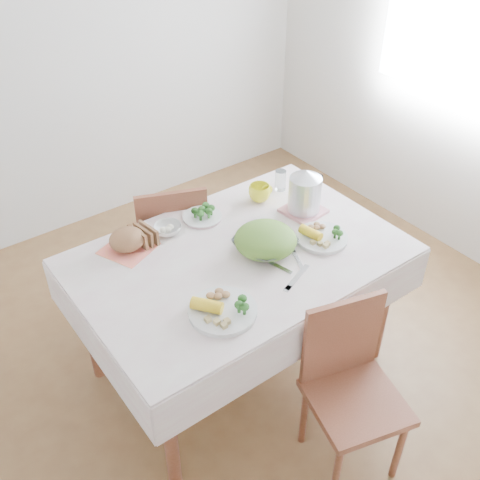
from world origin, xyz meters
TOP-DOWN VIEW (x-y plane):
  - floor at (0.00, 0.00)m, footprint 3.60×3.60m
  - back_wall at (0.00, 1.80)m, footprint 3.60×0.00m
  - window at (1.78, 0.20)m, footprint 1.00×1.20m
  - dining_table at (0.00, 0.00)m, footprint 1.40×0.90m
  - tablecloth at (0.00, 0.00)m, footprint 1.50×1.00m
  - chair_near at (0.06, -0.75)m, footprint 0.47×0.47m
  - chair_far at (0.00, 0.66)m, footprint 0.51×0.51m
  - salad_bowl at (0.11, -0.06)m, footprint 0.31×0.31m
  - dinner_plate_left at (-0.29, -0.28)m, footprint 0.36×0.36m
  - dinner_plate_right at (0.38, -0.15)m, footprint 0.29×0.29m
  - broccoli_plate at (0.02, 0.34)m, footprint 0.25×0.25m
  - napkin at (-0.40, 0.34)m, footprint 0.28×0.28m
  - bread_loaf at (-0.40, 0.34)m, footprint 0.20×0.19m
  - fruit_bowl at (-0.18, 0.34)m, footprint 0.16×0.16m
  - yellow_mug at (0.36, 0.30)m, footprint 0.15×0.15m
  - glass_tumbler at (0.52, 0.32)m, footprint 0.07×0.07m
  - pink_tray at (0.47, 0.08)m, footprint 0.21×0.21m
  - electric_kettle at (0.47, 0.08)m, footprint 0.19×0.19m
  - fork_left at (0.08, -0.16)m, footprint 0.07×0.19m
  - fork_right at (0.19, -0.20)m, footprint 0.09×0.16m
  - knife at (0.10, -0.29)m, footprint 0.19×0.09m

SIDE VIEW (x-z plane):
  - floor at x=0.00m, z-range 0.00..0.00m
  - dining_table at x=0.00m, z-range 0.00..0.75m
  - chair_near at x=0.06m, z-range 0.05..0.88m
  - chair_far at x=0.00m, z-range 0.03..0.90m
  - tablecloth at x=0.00m, z-range 0.75..0.76m
  - napkin at x=-0.40m, z-range 0.76..0.77m
  - fork_left at x=0.08m, z-range 0.76..0.77m
  - fork_right at x=0.19m, z-range 0.76..0.77m
  - knife at x=0.10m, z-range 0.76..0.77m
  - pink_tray at x=0.47m, z-range 0.76..0.78m
  - broccoli_plate at x=0.02m, z-range 0.76..0.78m
  - dinner_plate_left at x=-0.29m, z-range 0.76..0.78m
  - dinner_plate_right at x=0.38m, z-range 0.76..0.78m
  - fruit_bowl at x=-0.18m, z-range 0.76..0.80m
  - salad_bowl at x=0.11m, z-range 0.76..0.83m
  - yellow_mug at x=0.36m, z-range 0.76..0.85m
  - bread_loaf at x=-0.40m, z-range 0.77..0.87m
  - glass_tumbler at x=0.52m, z-range 0.77..0.88m
  - electric_kettle at x=0.47m, z-range 0.77..1.00m
  - back_wall at x=0.00m, z-range -0.45..3.15m
  - window at x=1.78m, z-range 1.49..1.51m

